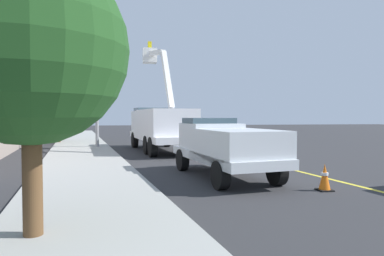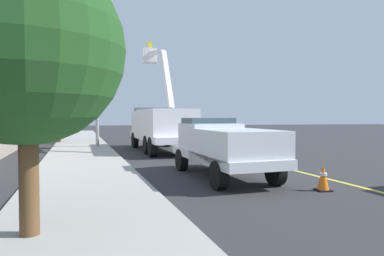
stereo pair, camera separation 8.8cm
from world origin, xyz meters
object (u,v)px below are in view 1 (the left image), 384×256
Objects in this scene: utility_bucket_truck at (160,125)px; traffic_cone_leading at (325,177)px; passing_minivan at (200,129)px; traffic_signal_mast at (99,60)px; traffic_cone_mid_front at (171,139)px; service_pickup_truck at (224,145)px.

traffic_cone_leading is at bearing -163.03° from utility_bucket_truck.
utility_bucket_truck is 1.69× the size of passing_minivan.
utility_bucket_truck is at bearing -92.52° from traffic_signal_mast.
traffic_cone_mid_front is (-4.24, 3.12, -0.56)m from passing_minivan.
traffic_cone_leading is 0.91× the size of traffic_cone_mid_front.
passing_minivan is 0.65× the size of traffic_signal_mast.
traffic_signal_mast reaches higher than traffic_cone_mid_front.
service_pickup_truck is 7.59× the size of traffic_cone_leading.
traffic_cone_mid_front is 0.11× the size of traffic_signal_mast.
traffic_signal_mast reaches higher than passing_minivan.
utility_bucket_truck is 9.55m from service_pickup_truck.
utility_bucket_truck is 10.02× the size of traffic_cone_mid_front.
traffic_signal_mast is at bearing 27.76° from service_pickup_truck.
utility_bucket_truck is 12.62m from traffic_cone_leading.
utility_bucket_truck is at bearing 16.97° from traffic_cone_leading.
traffic_signal_mast is (12.17, 7.28, 5.07)m from traffic_cone_leading.
traffic_cone_leading is (-20.87, 0.70, -0.59)m from passing_minivan.
traffic_cone_mid_front is at bearing 8.29° from traffic_cone_leading.
traffic_cone_mid_front is 8.30m from traffic_signal_mast.
service_pickup_truck is 6.91× the size of traffic_cone_mid_front.
service_pickup_truck is 1.16× the size of passing_minivan.
utility_bucket_truck is 5.27m from traffic_signal_mast.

